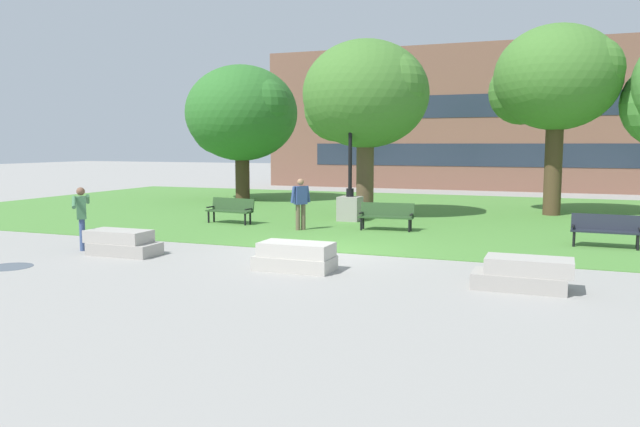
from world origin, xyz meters
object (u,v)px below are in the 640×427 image
object	(u,v)px
person_skateboarder	(82,214)
concrete_block_center	(122,243)
park_bench_near_right	(606,229)
person_bystander_near_lawn	(301,201)
skateboard	(100,246)
park_bench_near_left	(387,215)
lamp_post_right	(350,194)
concrete_block_right	(523,274)
concrete_block_left	(295,257)
park_bench_far_left	(231,209)

from	to	relation	value
person_skateboarder	concrete_block_center	bearing A→B (deg)	-7.41
park_bench_near_right	person_bystander_near_lawn	size ratio (longest dim) A/B	1.07
skateboard	person_bystander_near_lawn	distance (m)	6.60
park_bench_near_left	lamp_post_right	xyz separation A→B (m)	(-1.95, 2.03, 0.46)
park_bench_near_left	lamp_post_right	bearing A→B (deg)	133.94
person_bystander_near_lawn	concrete_block_right	bearing A→B (deg)	-40.05
person_skateboarder	skateboard	size ratio (longest dim) A/B	1.67
park_bench_near_left	concrete_block_center	bearing A→B (deg)	-127.39
concrete_block_left	park_bench_near_left	world-z (taller)	park_bench_near_left
skateboard	park_bench_near_left	bearing A→B (deg)	44.73
skateboard	lamp_post_right	world-z (taller)	lamp_post_right
concrete_block_left	park_bench_near_right	world-z (taller)	park_bench_near_right
lamp_post_right	person_bystander_near_lawn	xyz separation A→B (m)	(-0.73, -2.99, -0.02)
concrete_block_center	person_skateboarder	bearing A→B (deg)	172.59
concrete_block_right	skateboard	world-z (taller)	concrete_block_right
person_skateboarder	park_bench_near_left	distance (m)	9.46
park_bench_far_left	person_bystander_near_lawn	world-z (taller)	person_bystander_near_lawn
concrete_block_right	skateboard	xyz separation A→B (m)	(-11.13, 0.85, -0.22)
concrete_block_left	person_bystander_near_lawn	bearing A→B (deg)	111.83
park_bench_far_left	person_bystander_near_lawn	xyz separation A→B (m)	(3.04, -0.72, 0.44)
skateboard	person_skateboarder	bearing A→B (deg)	-131.85
concrete_block_left	park_bench_far_left	distance (m)	8.76
park_bench_near_right	concrete_block_center	bearing A→B (deg)	-154.14
park_bench_far_left	person_skateboarder	bearing A→B (deg)	-98.62
person_bystander_near_lawn	concrete_block_left	bearing A→B (deg)	-68.17
park_bench_near_right	skateboard	bearing A→B (deg)	-158.12
park_bench_near_right	park_bench_far_left	world-z (taller)	same
person_skateboarder	skateboard	xyz separation A→B (m)	(0.29, 0.32, -0.89)
person_skateboarder	park_bench_far_left	bearing A→B (deg)	81.38
park_bench_near_left	person_bystander_near_lawn	world-z (taller)	person_bystander_near_lawn
concrete_block_right	park_bench_near_left	world-z (taller)	park_bench_near_left
park_bench_near_right	lamp_post_right	world-z (taller)	lamp_post_right
concrete_block_center	concrete_block_right	size ratio (longest dim) A/B	1.00
lamp_post_right	concrete_block_left	bearing A→B (deg)	-79.34
person_bystander_near_lawn	park_bench_near_left	bearing A→B (deg)	19.76
skateboard	park_bench_near_right	xyz separation A→B (m)	(12.97, 5.21, 0.45)
person_skateboarder	park_bench_near_left	size ratio (longest dim) A/B	0.93
concrete_block_right	person_bystander_near_lawn	distance (m)	9.71
park_bench_near_left	park_bench_far_left	distance (m)	5.73
concrete_block_center	concrete_block_right	xyz separation A→B (m)	(9.97, -0.34, 0.00)
concrete_block_center	person_bystander_near_lawn	distance (m)	6.46
skateboard	park_bench_far_left	distance (m)	6.15
concrete_block_right	person_skateboarder	world-z (taller)	person_skateboarder
concrete_block_left	skateboard	bearing A→B (deg)	173.27
person_skateboarder	lamp_post_right	world-z (taller)	lamp_post_right
skateboard	park_bench_near_right	bearing A→B (deg)	21.88
person_skateboarder	park_bench_near_right	xyz separation A→B (m)	(13.26, 5.53, -0.44)
person_skateboarder	concrete_block_left	bearing A→B (deg)	-3.59
park_bench_far_left	concrete_block_center	bearing A→B (deg)	-85.84
park_bench_far_left	skateboard	bearing A→B (deg)	-96.39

